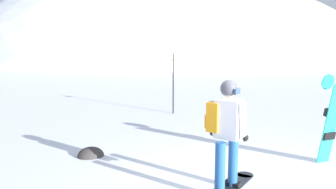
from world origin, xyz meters
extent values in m
ellipsoid|color=white|center=(11.97, 31.49, 0.00)|extent=(39.11, 35.20, 14.45)
cylinder|color=black|center=(0.06, 0.59, 0.01)|extent=(0.28, 0.28, 0.02)
cube|color=black|center=(-0.39, 0.29, 0.05)|extent=(0.26, 0.29, 0.06)
cylinder|color=#235699|center=(-0.39, 0.29, 0.43)|extent=(0.15, 0.15, 0.82)
cylinder|color=#235699|center=(-0.78, 0.02, 0.43)|extent=(0.15, 0.15, 0.82)
cube|color=silver|center=(-0.59, 0.15, 1.13)|extent=(0.38, 0.42, 0.58)
cylinder|color=silver|center=(-0.72, 0.34, 1.13)|extent=(0.20, 0.18, 0.57)
cylinder|color=silver|center=(-0.46, -0.04, 1.13)|extent=(0.20, 0.18, 0.57)
sphere|color=black|center=(-0.69, 0.38, 0.88)|extent=(0.11, 0.11, 0.11)
sphere|color=black|center=(-0.41, -0.03, 0.88)|extent=(0.11, 0.11, 0.11)
cube|color=orange|center=(-0.70, 0.32, 1.15)|extent=(0.33, 0.31, 0.44)
cube|color=orange|center=(-0.75, 0.40, 1.07)|extent=(0.20, 0.16, 0.20)
sphere|color=beige|center=(-0.59, 0.15, 1.56)|extent=(0.21, 0.21, 0.21)
sphere|color=#4C4C56|center=(-0.59, 0.15, 1.59)|extent=(0.25, 0.25, 0.25)
cube|color=navy|center=(-0.51, 0.04, 1.56)|extent=(0.16, 0.12, 0.08)
cube|color=#23B7A3|center=(1.77, 0.45, 0.75)|extent=(0.28, 0.30, 1.50)
cylinder|color=#23B7A3|center=(1.77, 0.59, 1.49)|extent=(0.28, 0.07, 0.28)
cube|color=black|center=(1.77, 0.48, 0.97)|extent=(0.25, 0.09, 0.15)
cube|color=black|center=(1.77, 0.48, 0.53)|extent=(0.25, 0.09, 0.15)
cylinder|color=black|center=(0.93, 5.44, 0.85)|extent=(0.04, 0.04, 1.71)
cylinder|color=orange|center=(0.93, 5.44, 1.53)|extent=(0.20, 0.20, 0.02)
cone|color=black|center=(0.93, 5.44, 1.75)|extent=(0.04, 0.04, 0.08)
ellipsoid|color=#383333|center=(-2.09, 2.63, 0.00)|extent=(0.52, 0.44, 0.36)
camera|label=1|loc=(-3.58, -4.53, 2.45)|focal=41.32mm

